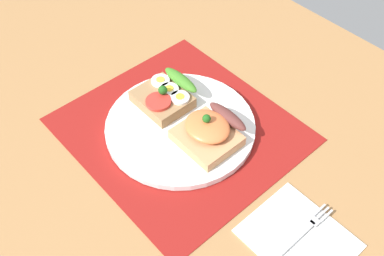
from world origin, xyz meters
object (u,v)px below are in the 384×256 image
Objects in this scene: plate at (180,126)px; napkin at (299,238)px; fork at (299,235)px; sandwich_egg_tomato at (165,96)px; sandwich_salmon at (209,131)px.

plate is 1.78× the size of napkin.
fork is (-0.09, 0.12, 0.46)cm from napkin.
napkin is at bearing -4.58° from sandwich_egg_tomato.
sandwich_egg_tomato is 32.68cm from fork.
sandwich_egg_tomato reaches higher than plate.
sandwich_egg_tomato is (-5.73, 1.57, 2.15)cm from plate.
plate is 26.79cm from fork.
sandwich_egg_tomato is 32.82cm from napkin.
sandwich_salmon is 21.46cm from fork.
plate reaches higher than napkin.
plate is at bearing 178.03° from fork.
sandwich_egg_tomato reaches higher than fork.
sandwich_egg_tomato is 0.93× the size of sandwich_salmon.
sandwich_salmon is at bearing -0.63° from sandwich_egg_tomato.
sandwich_egg_tomato is at bearing 164.68° from plate.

